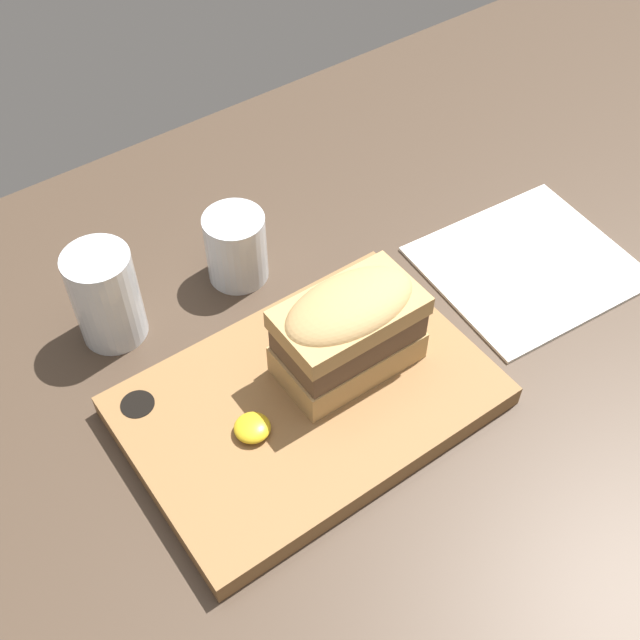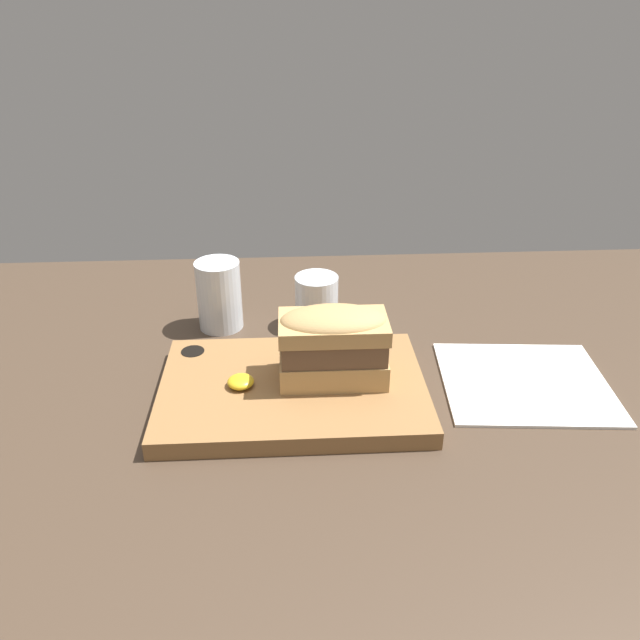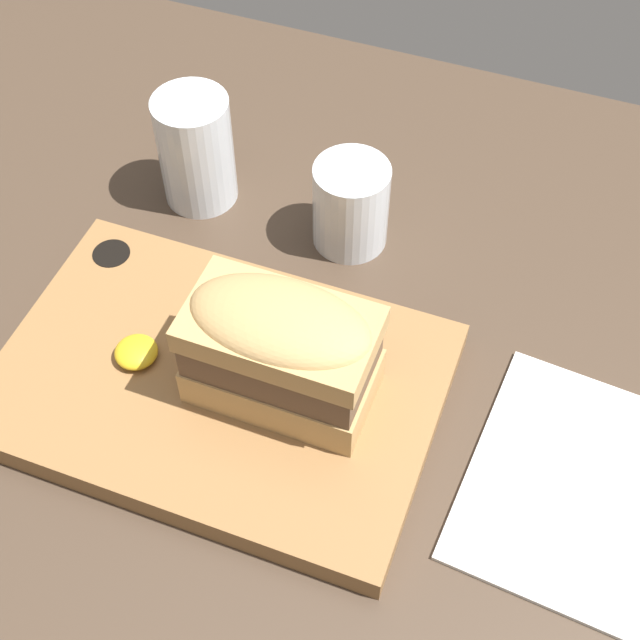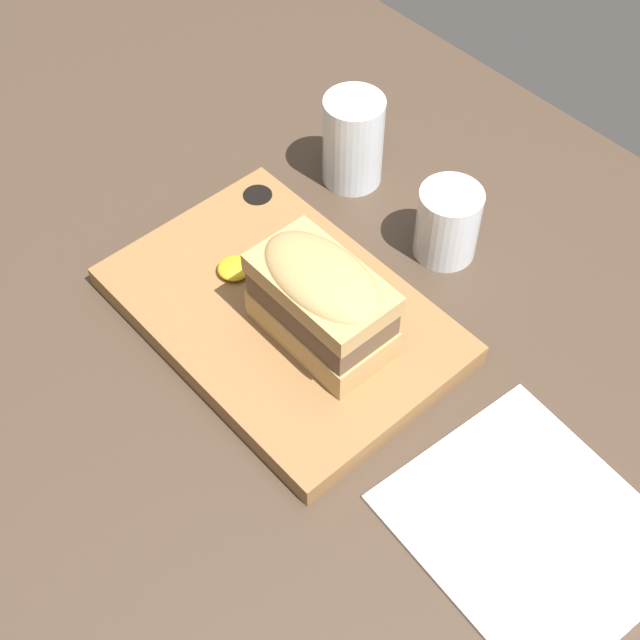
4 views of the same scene
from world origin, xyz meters
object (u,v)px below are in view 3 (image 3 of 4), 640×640
(serving_board, at_px, (218,383))
(water_glass, at_px, (197,156))
(sandwich, at_px, (281,347))
(wine_glass, at_px, (351,208))
(napkin, at_px, (620,502))

(serving_board, xyz_separation_m, water_glass, (-0.11, 0.19, 0.03))
(sandwich, distance_m, wine_glass, 0.19)
(napkin, bearing_deg, sandwich, -178.43)
(serving_board, distance_m, water_glass, 0.22)
(water_glass, distance_m, wine_glass, 0.15)
(serving_board, height_order, wine_glass, wine_glass)
(sandwich, distance_m, water_glass, 0.25)
(wine_glass, xyz_separation_m, napkin, (0.27, -0.18, -0.04))
(water_glass, distance_m, napkin, 0.45)
(water_glass, height_order, napkin, water_glass)
(serving_board, relative_size, sandwich, 2.49)
(water_glass, relative_size, napkin, 0.46)
(sandwich, height_order, water_glass, sandwich)
(wine_glass, relative_size, napkin, 0.35)
(serving_board, xyz_separation_m, sandwich, (0.05, 0.01, 0.06))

